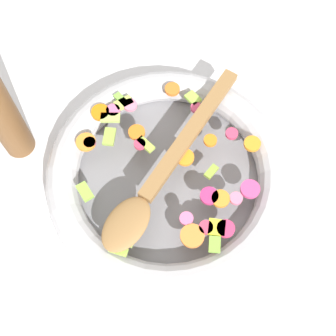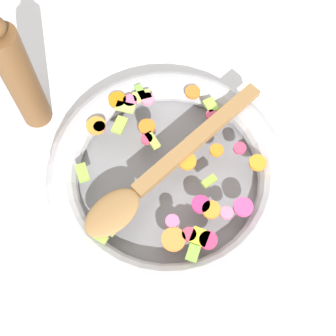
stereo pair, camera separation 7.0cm
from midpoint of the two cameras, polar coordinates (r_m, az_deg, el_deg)
name	(u,v)px [view 1 (the left image)]	position (r m, az deg, el deg)	size (l,w,h in m)	color
ground_plane	(168,181)	(0.75, -2.67, -1.88)	(4.00, 4.00, 0.00)	silver
skillet	(168,175)	(0.73, -2.75, -1.21)	(0.38, 0.38, 0.05)	slate
chopped_vegetables	(169,163)	(0.70, -2.70, 0.36)	(0.30, 0.30, 0.01)	orange
wooden_spoon	(161,174)	(0.68, -3.72, -1.02)	(0.35, 0.09, 0.01)	olive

